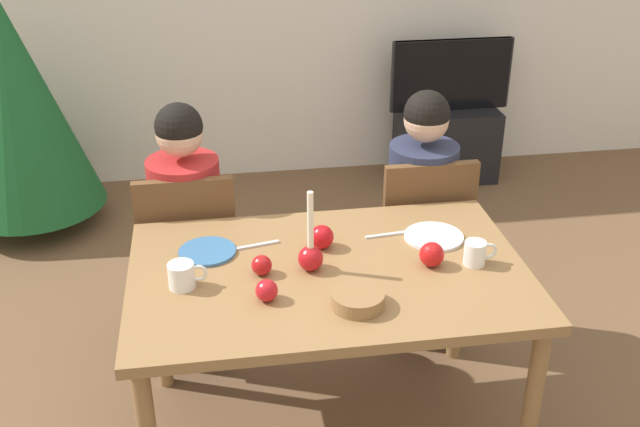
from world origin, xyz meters
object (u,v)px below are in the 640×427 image
tv_stand (446,143)px  plate_right (434,237)px  christmas_tree (17,106)px  dining_table (329,289)px  chair_right (421,235)px  chair_left (190,253)px  mug_right (476,253)px  person_right_child (420,220)px  bowl_walnuts (358,299)px  candle_centerpiece (311,254)px  apple_near_candle (267,290)px  apple_by_right_mug (262,265)px  mug_left (182,275)px  apple_far_edge (432,254)px  person_left_child (189,237)px  tv (451,75)px  plate_left (207,252)px  apple_by_left_plate (323,237)px

tv_stand → plate_right: size_ratio=2.85×
christmas_tree → tv_stand: bearing=6.8°
dining_table → chair_right: chair_right is taller
chair_left → chair_right: size_ratio=1.00×
chair_right → mug_right: 0.71m
person_right_child → mug_right: (0.00, -0.68, 0.23)m
plate_right → bowl_walnuts: bowl_walnuts is taller
dining_table → candle_centerpiece: candle_centerpiece is taller
dining_table → apple_near_candle: 0.31m
person_right_child → apple_by_right_mug: (-0.75, -0.63, 0.22)m
mug_left → apple_far_edge: size_ratio=1.49×
candle_centerpiece → bowl_walnuts: 0.28m
chair_right → plate_right: size_ratio=4.01×
person_left_child → mug_right: person_left_child is taller
dining_table → mug_left: (-0.51, -0.03, 0.13)m
bowl_walnuts → tv: bearing=66.1°
apple_near_candle → tv_stand: bearing=60.1°
christmas_tree → bowl_walnuts: (1.49, -2.23, 0.03)m
mug_right → candle_centerpiece: bearing=174.9°
tv_stand → plate_left: bearing=-127.1°
person_right_child → candle_centerpiece: size_ratio=3.87×
candle_centerpiece → plate_right: (0.49, 0.15, -0.06)m
plate_right → mug_left: 0.96m
christmas_tree → apple_by_left_plate: 2.33m
chair_left → apple_by_right_mug: bearing=-66.1°
plate_right → tv_stand: bearing=70.6°
bowl_walnuts → apple_by_right_mug: bearing=140.1°
plate_right → mug_left: bearing=-168.1°
apple_by_right_mug → christmas_tree: bearing=121.1°
chair_right → bowl_walnuts: 1.00m
plate_left → plate_right: same height
mug_right → bowl_walnuts: 0.51m
plate_left → apple_far_edge: 0.81m
person_right_child → apple_near_candle: (-0.75, -0.80, 0.22)m
person_left_child → apple_far_edge: size_ratio=13.16×
tv → apple_by_left_plate: 2.45m
chair_left → apple_by_left_plate: bearing=-41.7°
apple_by_left_plate → mug_right: bearing=-21.1°
person_right_child → bowl_walnuts: (-0.46, -0.88, 0.21)m
bowl_walnuts → apple_by_left_plate: (-0.05, 0.40, 0.02)m
tv_stand → christmas_tree: bearing=-173.2°
tv → apple_far_edge: 2.47m
tv → apple_by_right_mug: bearing=-121.7°
candle_centerpiece → chair_left: bearing=126.3°
mug_right → apple_near_candle: size_ratio=1.61×
plate_right → bowl_walnuts: (-0.37, -0.40, 0.02)m
tv_stand → chair_left: bearing=-134.9°
apple_by_left_plate → chair_left: bearing=138.3°
apple_near_candle → mug_left: bearing=155.6°
mug_right → apple_by_right_mug: size_ratio=1.68×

